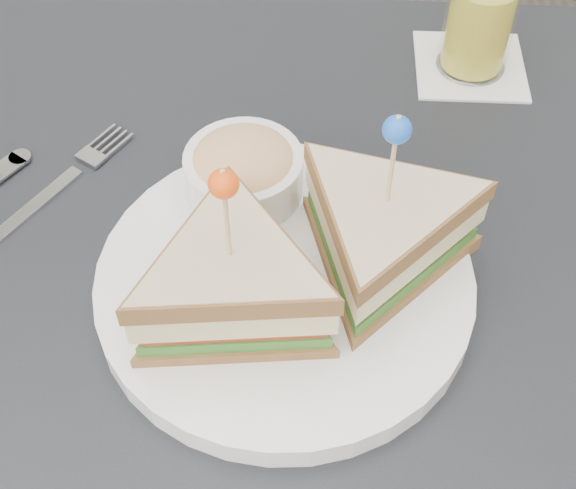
{
  "coord_description": "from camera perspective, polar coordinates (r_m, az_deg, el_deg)",
  "views": [
    {
      "loc": [
        0.03,
        -0.36,
        1.25
      ],
      "look_at": [
        0.01,
        0.01,
        0.8
      ],
      "focal_mm": 50.0,
      "sensor_mm": 36.0,
      "label": 1
    }
  ],
  "objects": [
    {
      "name": "cutlery_fork",
      "position": [
        0.72,
        -15.65,
        4.38
      ],
      "size": [
        0.1,
        0.16,
        0.0
      ],
      "rotation": [
        0.0,
        0.0,
        -0.54
      ],
      "color": "silver",
      "rests_on": "table"
    },
    {
      "name": "plate_meal",
      "position": [
        0.58,
        0.6,
        -0.73
      ],
      "size": [
        0.38,
        0.38,
        0.17
      ],
      "rotation": [
        0.0,
        0.0,
        -0.4
      ],
      "color": "white",
      "rests_on": "table"
    },
    {
      "name": "table",
      "position": [
        0.68,
        -0.9,
        -7.37
      ],
      "size": [
        0.8,
        0.8,
        0.75
      ],
      "color": "black",
      "rests_on": "ground"
    },
    {
      "name": "drink_set",
      "position": [
        0.8,
        13.56,
        15.6
      ],
      "size": [
        0.11,
        0.11,
        0.14
      ],
      "rotation": [
        0.0,
        0.0,
        0.01
      ],
      "color": "white",
      "rests_on": "table"
    }
  ]
}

